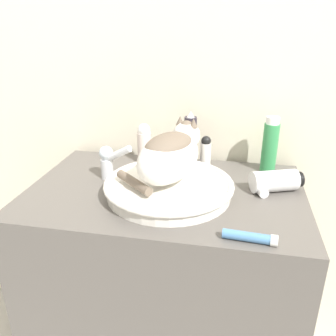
{
  "coord_description": "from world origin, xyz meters",
  "views": [
    {
      "loc": [
        0.21,
        -0.76,
        1.42
      ],
      "look_at": [
        0.02,
        0.25,
        0.99
      ],
      "focal_mm": 38.0,
      "sensor_mm": 36.0,
      "label": 1
    }
  ],
  "objects_px": {
    "hairspray_can_black": "(190,141)",
    "hair_dryer": "(274,182)",
    "cream_tube": "(251,237)",
    "lotion_bottle_white": "(144,143)",
    "faucet": "(109,160)",
    "deodorant_stick": "(206,151)",
    "cat": "(170,153)",
    "shampoo_bottle_tall": "(270,145)"
  },
  "relations": [
    {
      "from": "cat",
      "to": "lotion_bottle_white",
      "type": "relative_size",
      "value": 1.95
    },
    {
      "from": "hairspray_can_black",
      "to": "hair_dryer",
      "type": "relative_size",
      "value": 1.18
    },
    {
      "from": "deodorant_stick",
      "to": "cream_tube",
      "type": "xyz_separation_m",
      "value": [
        0.16,
        -0.49,
        -0.05
      ]
    },
    {
      "from": "lotion_bottle_white",
      "to": "hairspray_can_black",
      "type": "height_order",
      "value": "hairspray_can_black"
    },
    {
      "from": "cat",
      "to": "faucet",
      "type": "xyz_separation_m",
      "value": [
        -0.23,
        0.07,
        -0.07
      ]
    },
    {
      "from": "cat",
      "to": "hair_dryer",
      "type": "relative_size",
      "value": 1.69
    },
    {
      "from": "cream_tube",
      "to": "hair_dryer",
      "type": "xyz_separation_m",
      "value": [
        0.08,
        0.31,
        0.02
      ]
    },
    {
      "from": "hairspray_can_black",
      "to": "cream_tube",
      "type": "bearing_deg",
      "value": -65.13
    },
    {
      "from": "cat",
      "to": "deodorant_stick",
      "type": "relative_size",
      "value": 2.51
    },
    {
      "from": "shampoo_bottle_tall",
      "to": "hairspray_can_black",
      "type": "height_order",
      "value": "hairspray_can_black"
    },
    {
      "from": "lotion_bottle_white",
      "to": "shampoo_bottle_tall",
      "type": "relative_size",
      "value": 0.76
    },
    {
      "from": "faucet",
      "to": "hairspray_can_black",
      "type": "relative_size",
      "value": 0.66
    },
    {
      "from": "faucet",
      "to": "hairspray_can_black",
      "type": "bearing_deg",
      "value": 54.38
    },
    {
      "from": "hair_dryer",
      "to": "cat",
      "type": "bearing_deg",
      "value": 173.59
    },
    {
      "from": "cat",
      "to": "shampoo_bottle_tall",
      "type": "relative_size",
      "value": 1.47
    },
    {
      "from": "hairspray_can_black",
      "to": "cream_tube",
      "type": "distance_m",
      "value": 0.54
    },
    {
      "from": "lotion_bottle_white",
      "to": "cream_tube",
      "type": "xyz_separation_m",
      "value": [
        0.41,
        -0.49,
        -0.07
      ]
    },
    {
      "from": "hair_dryer",
      "to": "lotion_bottle_white",
      "type": "bearing_deg",
      "value": 140.13
    },
    {
      "from": "faucet",
      "to": "hairspray_can_black",
      "type": "xyz_separation_m",
      "value": [
        0.26,
        0.18,
        0.03
      ]
    },
    {
      "from": "deodorant_stick",
      "to": "hairspray_can_black",
      "type": "distance_m",
      "value": 0.07
    },
    {
      "from": "cat",
      "to": "faucet",
      "type": "height_order",
      "value": "cat"
    },
    {
      "from": "deodorant_stick",
      "to": "hair_dryer",
      "type": "relative_size",
      "value": 0.68
    },
    {
      "from": "cat",
      "to": "shampoo_bottle_tall",
      "type": "bearing_deg",
      "value": -29.99
    },
    {
      "from": "lotion_bottle_white",
      "to": "hair_dryer",
      "type": "relative_size",
      "value": 0.87
    },
    {
      "from": "hairspray_can_black",
      "to": "cream_tube",
      "type": "xyz_separation_m",
      "value": [
        0.23,
        -0.49,
        -0.09
      ]
    },
    {
      "from": "faucet",
      "to": "cream_tube",
      "type": "bearing_deg",
      "value": -12.29
    },
    {
      "from": "deodorant_stick",
      "to": "shampoo_bottle_tall",
      "type": "distance_m",
      "value": 0.24
    },
    {
      "from": "cat",
      "to": "hair_dryer",
      "type": "xyz_separation_m",
      "value": [
        0.33,
        0.08,
        -0.11
      ]
    },
    {
      "from": "faucet",
      "to": "hairspray_can_black",
      "type": "distance_m",
      "value": 0.32
    },
    {
      "from": "faucet",
      "to": "deodorant_stick",
      "type": "height_order",
      "value": "faucet"
    },
    {
      "from": "deodorant_stick",
      "to": "cream_tube",
      "type": "relative_size",
      "value": 0.87
    },
    {
      "from": "deodorant_stick",
      "to": "hair_dryer",
      "type": "bearing_deg",
      "value": -35.2
    },
    {
      "from": "cat",
      "to": "cream_tube",
      "type": "distance_m",
      "value": 0.37
    },
    {
      "from": "faucet",
      "to": "shampoo_bottle_tall",
      "type": "relative_size",
      "value": 0.68
    },
    {
      "from": "lotion_bottle_white",
      "to": "cream_tube",
      "type": "distance_m",
      "value": 0.64
    },
    {
      "from": "shampoo_bottle_tall",
      "to": "hairspray_can_black",
      "type": "bearing_deg",
      "value": 180.0
    },
    {
      "from": "hairspray_can_black",
      "to": "hair_dryer",
      "type": "bearing_deg",
      "value": -29.42
    },
    {
      "from": "cat",
      "to": "hairspray_can_black",
      "type": "bearing_deg",
      "value": 15.38
    },
    {
      "from": "hair_dryer",
      "to": "shampoo_bottle_tall",
      "type": "bearing_deg",
      "value": 72.41
    },
    {
      "from": "cat",
      "to": "hair_dryer",
      "type": "distance_m",
      "value": 0.36
    },
    {
      "from": "cat",
      "to": "deodorant_stick",
      "type": "bearing_deg",
      "value": 2.41
    },
    {
      "from": "cat",
      "to": "lotion_bottle_white",
      "type": "xyz_separation_m",
      "value": [
        -0.15,
        0.26,
        -0.06
      ]
    }
  ]
}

